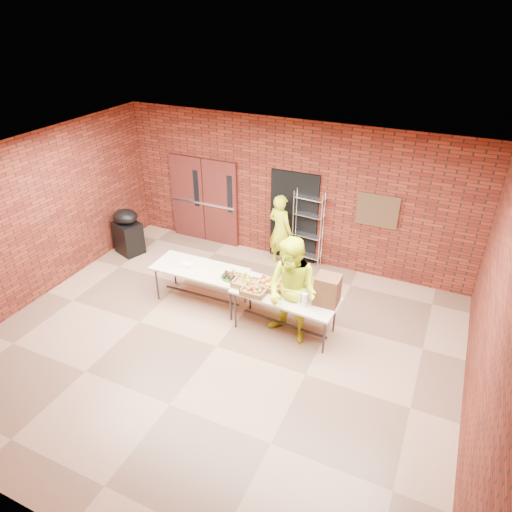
% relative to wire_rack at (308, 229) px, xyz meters
% --- Properties ---
extents(room, '(8.08, 7.08, 3.28)m').
position_rel_wire_rack_xyz_m(room, '(-0.49, -3.32, 0.71)').
color(room, brown).
rests_on(room, ground).
extents(double_doors, '(1.78, 0.12, 2.10)m').
position_rel_wire_rack_xyz_m(double_doors, '(-2.68, 0.12, 0.16)').
color(double_doors, '#4E1716').
rests_on(double_doors, room).
extents(dark_doorway, '(1.10, 0.06, 2.10)m').
position_rel_wire_rack_xyz_m(dark_doorway, '(-0.39, 0.14, 0.16)').
color(dark_doorway, black).
rests_on(dark_doorway, room).
extents(bronze_plaque, '(0.85, 0.04, 0.70)m').
position_rel_wire_rack_xyz_m(bronze_plaque, '(1.41, 0.13, 0.66)').
color(bronze_plaque, '#442F1B').
rests_on(bronze_plaque, room).
extents(wire_rack, '(0.67, 0.28, 1.78)m').
position_rel_wire_rack_xyz_m(wire_rack, '(0.00, 0.00, 0.00)').
color(wire_rack, silver).
rests_on(wire_rack, room).
extents(table_left, '(1.87, 0.81, 0.76)m').
position_rel_wire_rack_xyz_m(table_left, '(-1.42, -2.24, -0.19)').
color(table_left, beige).
rests_on(table_left, room).
extents(table_right, '(1.94, 0.93, 0.78)m').
position_rel_wire_rack_xyz_m(table_right, '(0.42, -2.39, -0.18)').
color(table_right, beige).
rests_on(table_right, room).
extents(basket_bananas, '(0.47, 0.37, 0.15)m').
position_rel_wire_rack_xyz_m(basket_bananas, '(-0.33, -2.42, -0.05)').
color(basket_bananas, '#9F7340').
rests_on(basket_bananas, table_right).
extents(basket_oranges, '(0.47, 0.36, 0.15)m').
position_rel_wire_rack_xyz_m(basket_oranges, '(0.10, -2.31, -0.05)').
color(basket_oranges, '#9F7340').
rests_on(basket_oranges, table_right).
extents(basket_apples, '(0.43, 0.34, 0.13)m').
position_rel_wire_rack_xyz_m(basket_apples, '(-0.10, -2.58, -0.05)').
color(basket_apples, '#9F7340').
rests_on(basket_apples, table_right).
extents(muffin_tray, '(0.40, 0.40, 0.10)m').
position_rel_wire_rack_xyz_m(muffin_tray, '(-0.71, -2.26, -0.08)').
color(muffin_tray, '#1A4F15').
rests_on(muffin_tray, table_left).
extents(napkin_box, '(0.20, 0.13, 0.07)m').
position_rel_wire_rack_xyz_m(napkin_box, '(-1.69, -2.28, -0.09)').
color(napkin_box, white).
rests_on(napkin_box, table_left).
extents(coffee_dispenser, '(0.40, 0.36, 0.53)m').
position_rel_wire_rack_xyz_m(coffee_dispenser, '(1.15, -2.32, 0.15)').
color(coffee_dispenser, brown).
rests_on(coffee_dispenser, table_right).
extents(cup_stack_front, '(0.07, 0.07, 0.22)m').
position_rel_wire_rack_xyz_m(cup_stack_front, '(0.71, -2.52, -0.00)').
color(cup_stack_front, white).
rests_on(cup_stack_front, table_right).
extents(cup_stack_mid, '(0.08, 0.08, 0.25)m').
position_rel_wire_rack_xyz_m(cup_stack_mid, '(0.83, -2.57, 0.01)').
color(cup_stack_mid, white).
rests_on(cup_stack_mid, table_right).
extents(cup_stack_back, '(0.07, 0.07, 0.22)m').
position_rel_wire_rack_xyz_m(cup_stack_back, '(0.78, -2.39, -0.00)').
color(cup_stack_back, white).
rests_on(cup_stack_back, table_right).
extents(covered_grill, '(0.74, 0.68, 1.10)m').
position_rel_wire_rack_xyz_m(covered_grill, '(-4.00, -1.21, -0.34)').
color(covered_grill, black).
rests_on(covered_grill, room).
extents(volunteer_woman, '(0.71, 0.58, 1.68)m').
position_rel_wire_rack_xyz_m(volunteer_woman, '(-0.56, -0.22, -0.05)').
color(volunteer_woman, '#C8D818').
rests_on(volunteer_woman, room).
extents(volunteer_man, '(1.12, 0.98, 1.97)m').
position_rel_wire_rack_xyz_m(volunteer_man, '(0.59, -2.53, 0.09)').
color(volunteer_man, '#C8D818').
rests_on(volunteer_man, room).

